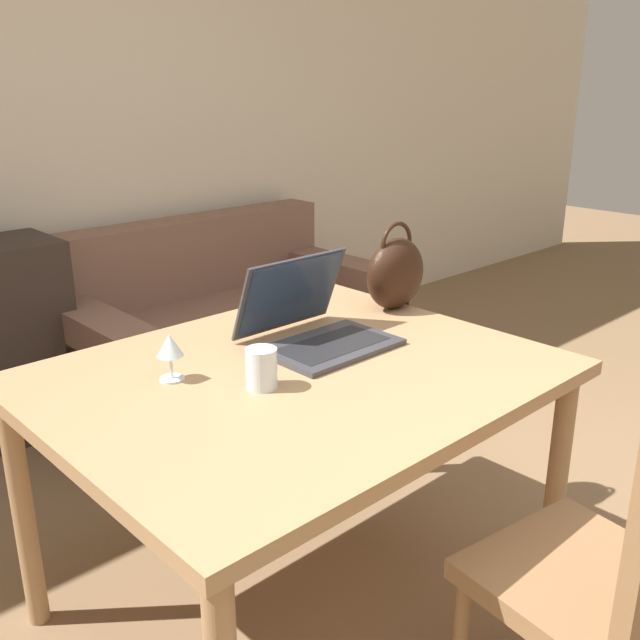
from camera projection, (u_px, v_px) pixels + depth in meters
wall_back at (17, 115)px, 3.17m from camera, size 10.00×0.06×2.70m
dining_table at (297, 397)px, 1.93m from camera, size 1.32×1.07×0.77m
chair at (624, 572)px, 1.49m from camera, size 0.50×0.50×0.96m
couch at (226, 332)px, 3.62m from camera, size 1.64×0.93×0.82m
laptop at (312, 321)px, 2.09m from camera, size 0.38×0.35×0.25m
drinking_glass at (262, 368)px, 1.78m from camera, size 0.08×0.08×0.10m
wine_glass at (170, 348)px, 1.81m from camera, size 0.07×0.07×0.13m
handbag at (395, 272)px, 2.38m from camera, size 0.24×0.13×0.30m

